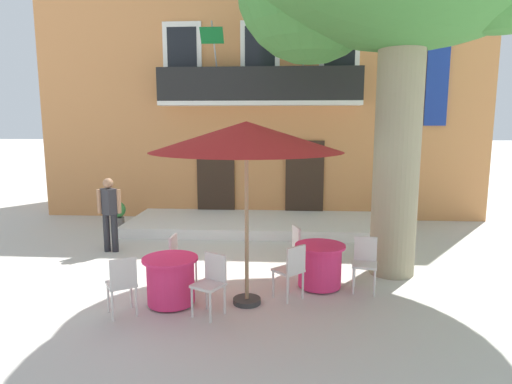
{
  "coord_description": "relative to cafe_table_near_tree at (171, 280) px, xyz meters",
  "views": [
    {
      "loc": [
        1.38,
        -7.74,
        2.85
      ],
      "look_at": [
        0.71,
        1.83,
        1.3
      ],
      "focal_mm": 30.85,
      "sensor_mm": 36.0,
      "label": 1
    }
  ],
  "objects": [
    {
      "name": "ground_plane",
      "position": [
        0.41,
        1.29,
        -0.39
      ],
      "size": [
        120.0,
        120.0,
        0.0
      ],
      "primitive_type": "plane",
      "color": "beige"
    },
    {
      "name": "building_facade",
      "position": [
        1.02,
        8.28,
        3.36
      ],
      "size": [
        13.0,
        5.09,
        7.5
      ],
      "color": "#CC844C",
      "rests_on": "ground"
    },
    {
      "name": "entrance_step_platform",
      "position": [
        1.02,
        5.03,
        -0.27
      ],
      "size": [
        6.78,
        2.53,
        0.25
      ],
      "primitive_type": "cube",
      "color": "silver",
      "rests_on": "ground"
    },
    {
      "name": "cafe_table_near_tree",
      "position": [
        0.0,
        0.0,
        0.0
      ],
      "size": [
        0.86,
        0.86,
        0.76
      ],
      "color": "#E52D66",
      "rests_on": "ground"
    },
    {
      "name": "cafe_chair_near_tree_0",
      "position": [
        -0.59,
        -0.47,
        0.14
      ],
      "size": [
        0.55,
        0.55,
        0.91
      ],
      "color": "silver",
      "rests_on": "ground"
    },
    {
      "name": "cafe_chair_near_tree_1",
      "position": [
        0.69,
        -0.29,
        0.14
      ],
      "size": [
        0.54,
        0.54,
        0.91
      ],
      "color": "silver",
      "rests_on": "ground"
    },
    {
      "name": "cafe_chair_near_tree_2",
      "position": [
        -0.04,
        0.75,
        0.14
      ],
      "size": [
        0.42,
        0.42,
        0.91
      ],
      "color": "silver",
      "rests_on": "ground"
    },
    {
      "name": "cafe_table_middle",
      "position": [
        2.38,
        0.88,
        0.0
      ],
      "size": [
        0.86,
        0.86,
        0.76
      ],
      "color": "#E52D66",
      "rests_on": "ground"
    },
    {
      "name": "cafe_chair_middle_0",
      "position": [
        2.09,
        1.58,
        0.14
      ],
      "size": [
        0.5,
        0.5,
        0.91
      ],
      "color": "silver",
      "rests_on": "ground"
    },
    {
      "name": "cafe_chair_middle_1",
      "position": [
        1.88,
        0.32,
        0.14
      ],
      "size": [
        0.57,
        0.57,
        0.91
      ],
      "color": "silver",
      "rests_on": "ground"
    },
    {
      "name": "cafe_chair_middle_2",
      "position": [
        3.13,
        0.81,
        0.14
      ],
      "size": [
        0.47,
        0.47,
        0.91
      ],
      "color": "silver",
      "rests_on": "ground"
    },
    {
      "name": "cafe_umbrella",
      "position": [
        1.18,
        0.12,
        2.22
      ],
      "size": [
        2.9,
        2.9,
        2.85
      ],
      "color": "#997A56",
      "rests_on": "ground"
    },
    {
      "name": "ground_planter_left",
      "position": [
        -2.72,
        4.87,
        0.0
      ],
      "size": [
        0.38,
        0.38,
        0.71
      ],
      "color": "slate",
      "rests_on": "ground"
    },
    {
      "name": "ground_planter_right",
      "position": [
        4.76,
        5.21,
        0.03
      ],
      "size": [
        0.39,
        0.39,
        0.75
      ],
      "color": "#47423D",
      "rests_on": "ground"
    },
    {
      "name": "pedestrian_near_entrance",
      "position": [
        -2.06,
        2.7,
        0.53
      ],
      "size": [
        0.53,
        0.38,
        1.64
      ],
      "color": "#232328",
      "rests_on": "ground"
    }
  ]
}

